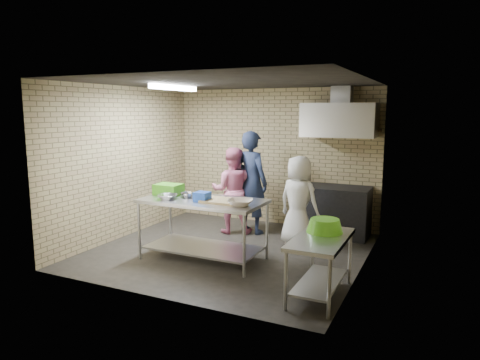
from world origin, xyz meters
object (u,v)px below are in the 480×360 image
object	(u,v)px
stove	(336,211)
green_crate	(169,189)
green_basin	(325,225)
bottle_green	(367,125)
woman_white	(299,201)
woman_pink	(232,190)
side_counter	(320,267)
prep_table	(203,229)
blue_tub	(202,196)
man_navy	(252,182)
bottle_red	(344,124)

from	to	relation	value
stove	green_crate	size ratio (longest dim) A/B	2.88
green_basin	bottle_green	world-z (taller)	bottle_green
green_basin	woman_white	size ratio (longest dim) A/B	0.30
bottle_green	woman_pink	distance (m)	2.70
side_counter	green_basin	size ratio (longest dim) A/B	2.61
side_counter	woman_white	bearing A→B (deg)	115.17
prep_table	blue_tub	xyz separation A→B (m)	(0.05, -0.10, 0.54)
green_basin	bottle_green	bearing A→B (deg)	89.58
blue_tub	green_crate	bearing A→B (deg)	163.65
stove	man_navy	size ratio (longest dim) A/B	0.63
woman_white	side_counter	bearing A→B (deg)	131.31
stove	woman_white	xyz separation A→B (m)	(-0.43, -0.88, 0.31)
green_basin	woman_pink	xyz separation A→B (m)	(-2.23, 1.86, -0.03)
stove	woman_white	bearing A→B (deg)	-115.88
prep_table	green_basin	distance (m)	2.02
man_navy	green_crate	bearing A→B (deg)	82.25
bottle_red	blue_tub	bearing A→B (deg)	-121.38
side_counter	woman_white	xyz separation A→B (m)	(-0.88, 1.87, 0.39)
man_navy	blue_tub	bearing A→B (deg)	107.67
side_counter	bottle_red	size ratio (longest dim) A/B	6.67
green_basin	side_counter	bearing A→B (deg)	-85.43
green_crate	woman_pink	xyz separation A→B (m)	(0.44, 1.41, -0.22)
green_crate	woman_white	xyz separation A→B (m)	(1.81, 1.17, -0.26)
blue_tub	woman_pink	size ratio (longest dim) A/B	0.13
bottle_green	bottle_red	bearing A→B (deg)	180.00
stove	bottle_red	distance (m)	1.60
green_basin	green_crate	bearing A→B (deg)	170.50
green_basin	prep_table	bearing A→B (deg)	170.59
blue_tub	bottle_green	size ratio (longest dim) A/B	1.39
prep_table	woman_pink	distance (m)	1.59
side_counter	man_navy	world-z (taller)	man_navy
prep_table	woman_pink	size ratio (longest dim) A/B	1.17
green_crate	bottle_red	world-z (taller)	bottle_red
blue_tub	bottle_green	xyz separation A→B (m)	(1.93, 2.51, 1.01)
green_basin	man_navy	size ratio (longest dim) A/B	0.24
bottle_green	stove	bearing A→B (deg)	-151.93
green_basin	woman_white	world-z (taller)	woman_white
bottle_red	prep_table	bearing A→B (deg)	-123.26
bottle_green	woman_pink	bearing A→B (deg)	-158.57
prep_table	woman_white	xyz separation A→B (m)	(1.11, 1.29, 0.30)
stove	man_navy	distance (m)	1.62
stove	bottle_green	world-z (taller)	bottle_green
man_navy	woman_pink	bearing A→B (deg)	44.52
blue_tub	stove	bearing A→B (deg)	56.89
prep_table	man_navy	bearing A→B (deg)	87.80
stove	bottle_red	xyz separation A→B (m)	(0.05, 0.24, 1.58)
blue_tub	man_navy	world-z (taller)	man_navy
side_counter	woman_pink	distance (m)	3.11
stove	side_counter	bearing A→B (deg)	-80.71
green_basin	bottle_red	size ratio (longest dim) A/B	2.56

